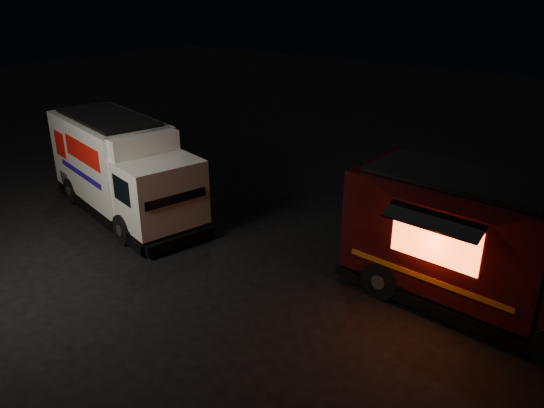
{
  "coord_description": "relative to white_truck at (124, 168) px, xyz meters",
  "views": [
    {
      "loc": [
        10.15,
        -8.45,
        7.15
      ],
      "look_at": [
        2.14,
        2.0,
        1.65
      ],
      "focal_mm": 35.0,
      "sensor_mm": 36.0,
      "label": 1
    }
  ],
  "objects": [
    {
      "name": "red_truck",
      "position": [
        11.17,
        1.42,
        -0.0
      ],
      "size": [
        6.96,
        2.99,
        3.16
      ],
      "primitive_type": null,
      "rotation": [
        0.0,
        0.0,
        -0.07
      ],
      "color": "#380A0C",
      "rests_on": "ground"
    },
    {
      "name": "white_truck",
      "position": [
        0.0,
        0.0,
        0.0
      ],
      "size": [
        7.35,
        3.92,
        3.17
      ],
      "primitive_type": null,
      "rotation": [
        0.0,
        0.0,
        -0.23
      ],
      "color": "silver",
      "rests_on": "ground"
    },
    {
      "name": "ground",
      "position": [
        3.57,
        -1.57,
        -1.58
      ],
      "size": [
        80.0,
        80.0,
        0.0
      ],
      "primitive_type": "plane",
      "color": "black",
      "rests_on": "ground"
    }
  ]
}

